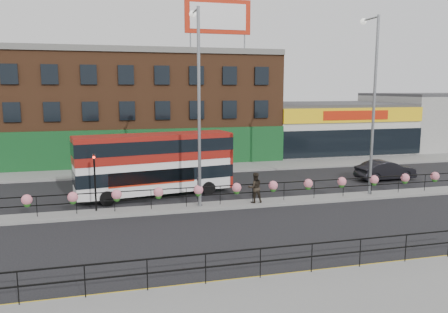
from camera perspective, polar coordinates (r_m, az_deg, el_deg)
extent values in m
plane|color=black|center=(26.03, 1.64, -6.44)|extent=(120.00, 120.00, 0.00)
cube|color=gray|center=(15.54, 14.49, -17.39)|extent=(60.00, 4.00, 0.15)
cube|color=gray|center=(37.41, -3.41, -1.60)|extent=(60.00, 4.00, 0.15)
cube|color=gray|center=(26.01, 1.64, -6.28)|extent=(60.00, 1.60, 0.15)
cube|color=gold|center=(17.42, 10.73, -14.52)|extent=(60.00, 0.10, 0.01)
cube|color=gold|center=(17.27, 10.99, -14.74)|extent=(60.00, 0.10, 0.01)
cube|color=brown|center=(44.27, -10.58, 6.31)|extent=(25.00, 12.00, 10.00)
cube|color=#3F3F42|center=(44.35, -10.78, 12.97)|extent=(25.00, 12.00, 0.30)
cube|color=#11491D|center=(38.51, -9.83, 1.03)|extent=(25.00, 0.25, 3.40)
cube|color=silver|center=(49.92, 13.11, 3.63)|extent=(15.00, 12.00, 5.00)
cube|color=#3F3F42|center=(49.76, 13.22, 6.67)|extent=(15.00, 12.00, 0.30)
cube|color=yellow|center=(44.50, 16.79, 5.19)|extent=(15.00, 0.25, 1.40)
cube|color=red|center=(44.40, 16.87, 5.18)|extent=(7.00, 0.10, 0.90)
cube|color=black|center=(44.74, 16.64, 1.74)|extent=(15.00, 0.25, 2.60)
cube|color=#9F9F9A|center=(58.15, 26.18, 4.16)|extent=(14.50, 12.00, 6.00)
cube|color=#3F3F42|center=(58.03, 26.39, 7.26)|extent=(14.50, 12.00, 0.30)
cube|color=red|center=(40.74, -0.81, 17.82)|extent=(6.00, 0.25, 3.00)
cube|color=white|center=(40.61, -0.76, 17.85)|extent=(5.10, 0.04, 2.25)
cylinder|color=gray|center=(39.95, -4.41, 14.79)|extent=(0.12, 0.12, 1.40)
cylinder|color=gray|center=(41.11, 2.70, 14.63)|extent=(0.12, 0.12, 1.40)
cube|color=black|center=(25.73, 1.66, -3.75)|extent=(30.00, 0.05, 0.05)
cube|color=black|center=(25.84, 1.65, -4.82)|extent=(30.00, 0.05, 0.05)
cylinder|color=black|center=(25.24, -23.27, -6.02)|extent=(0.04, 0.04, 1.10)
cylinder|color=black|center=(25.00, -18.72, -5.91)|extent=(0.04, 0.04, 1.10)
cylinder|color=black|center=(24.91, -14.11, -5.75)|extent=(0.04, 0.04, 1.10)
cylinder|color=black|center=(24.98, -9.50, -5.56)|extent=(0.04, 0.04, 1.10)
cylinder|color=black|center=(25.22, -4.95, -5.33)|extent=(0.04, 0.04, 1.10)
cylinder|color=black|center=(25.61, -0.51, -5.08)|extent=(0.04, 0.04, 1.10)
cylinder|color=black|center=(26.14, 3.77, -4.81)|extent=(0.04, 0.04, 1.10)
cylinder|color=black|center=(26.81, 7.85, -4.52)|extent=(0.04, 0.04, 1.10)
cylinder|color=black|center=(27.62, 11.70, -4.23)|extent=(0.04, 0.04, 1.10)
cylinder|color=black|center=(28.54, 15.32, -3.94)|extent=(0.04, 0.04, 1.10)
cylinder|color=black|center=(29.57, 18.71, -3.65)|extent=(0.04, 0.04, 1.10)
cylinder|color=black|center=(30.69, 21.85, -3.38)|extent=(0.04, 0.04, 1.10)
cylinder|color=black|center=(31.90, 24.76, -3.11)|extent=(0.04, 0.04, 1.10)
sphere|color=pink|center=(25.22, -24.36, -5.17)|extent=(0.56, 0.56, 0.56)
sphere|color=#23601A|center=(25.28, -24.32, -5.67)|extent=(0.36, 0.36, 0.36)
sphere|color=pink|center=(24.92, -19.15, -5.03)|extent=(0.56, 0.56, 0.56)
sphere|color=#23601A|center=(24.97, -19.12, -5.54)|extent=(0.36, 0.36, 0.36)
sphere|color=pink|center=(24.81, -13.85, -4.84)|extent=(0.56, 0.56, 0.56)
sphere|color=#23601A|center=(24.87, -13.83, -5.36)|extent=(0.36, 0.36, 0.36)
sphere|color=pink|center=(24.92, -8.56, -4.62)|extent=(0.56, 0.56, 0.56)
sphere|color=#23601A|center=(24.98, -8.55, -5.13)|extent=(0.36, 0.36, 0.36)
sphere|color=pink|center=(25.24, -3.37, -4.36)|extent=(0.56, 0.56, 0.56)
sphere|color=#23601A|center=(25.30, -3.36, -4.87)|extent=(0.36, 0.36, 0.36)
sphere|color=pink|center=(25.76, 1.65, -4.08)|extent=(0.56, 0.56, 0.56)
sphere|color=#23601A|center=(25.81, 1.65, -4.58)|extent=(0.36, 0.36, 0.36)
sphere|color=pink|center=(26.47, 6.44, -3.78)|extent=(0.56, 0.56, 0.56)
sphere|color=#23601A|center=(26.52, 6.43, -4.26)|extent=(0.36, 0.36, 0.36)
sphere|color=pink|center=(27.35, 10.94, -3.47)|extent=(0.56, 0.56, 0.56)
sphere|color=#23601A|center=(27.40, 10.93, -3.94)|extent=(0.36, 0.36, 0.36)
sphere|color=pink|center=(28.39, 15.14, -3.17)|extent=(0.56, 0.56, 0.56)
sphere|color=#23601A|center=(28.44, 15.12, -3.62)|extent=(0.36, 0.36, 0.36)
sphere|color=pink|center=(29.57, 19.01, -2.87)|extent=(0.56, 0.56, 0.56)
sphere|color=#23601A|center=(29.62, 18.99, -3.31)|extent=(0.36, 0.36, 0.36)
sphere|color=pink|center=(30.88, 22.58, -2.59)|extent=(0.56, 0.56, 0.56)
sphere|color=#23601A|center=(30.93, 22.55, -3.01)|extent=(0.36, 0.36, 0.36)
sphere|color=pink|center=(32.30, 25.84, -2.32)|extent=(0.56, 0.56, 0.56)
sphere|color=#23601A|center=(32.34, 25.81, -2.72)|extent=(0.36, 0.36, 0.36)
cube|color=black|center=(15.90, 4.80, -11.88)|extent=(20.00, 0.05, 0.05)
cube|color=black|center=(16.08, 4.78, -13.53)|extent=(20.00, 0.05, 0.05)
cylinder|color=black|center=(15.64, -25.31, -15.29)|extent=(0.04, 0.04, 1.10)
cylinder|color=black|center=(15.37, -17.71, -15.27)|extent=(0.04, 0.04, 1.10)
cylinder|color=black|center=(15.36, -9.99, -14.98)|extent=(0.04, 0.04, 1.10)
cylinder|color=black|center=(15.61, -2.41, -14.45)|extent=(0.04, 0.04, 1.10)
cylinder|color=black|center=(16.10, 4.77, -13.71)|extent=(0.04, 0.04, 1.10)
cylinder|color=black|center=(16.82, 11.39, -12.85)|extent=(0.04, 0.04, 1.10)
cylinder|color=black|center=(17.74, 17.35, -11.92)|extent=(0.04, 0.04, 1.10)
cylinder|color=black|center=(18.83, 22.64, -10.99)|extent=(0.04, 0.04, 1.10)
cube|color=white|center=(28.16, -9.03, -0.89)|extent=(10.10, 3.87, 3.59)
cube|color=maroon|center=(28.00, -9.08, 1.19)|extent=(10.17, 3.94, 1.61)
cube|color=black|center=(28.27, -9.00, -2.14)|extent=(10.19, 3.96, 0.81)
cube|color=black|center=(27.99, -9.08, 1.46)|extent=(10.21, 3.98, 0.81)
cube|color=maroon|center=(27.91, -9.12, 2.80)|extent=(10.10, 3.87, 0.11)
cube|color=maroon|center=(29.77, 0.08, -0.25)|extent=(0.58, 2.30, 3.59)
cube|color=red|center=(27.09, -9.28, -2.73)|extent=(5.31, 0.94, 0.90)
cylinder|color=black|center=(26.79, -15.01, -5.31)|extent=(0.93, 0.42, 0.90)
cylinder|color=black|center=(28.95, -15.72, -4.29)|extent=(0.93, 0.42, 0.90)
cylinder|color=black|center=(28.45, -2.05, -4.18)|extent=(0.93, 0.42, 0.90)
cylinder|color=black|center=(30.49, -3.62, -3.31)|extent=(0.93, 0.42, 0.90)
imported|color=black|center=(35.19, 20.34, -1.70)|extent=(2.03, 4.70, 1.50)
imported|color=#282830|center=(25.48, -3.20, -4.50)|extent=(0.74, 0.59, 1.67)
imported|color=black|center=(26.01, 4.06, -4.07)|extent=(0.89, 0.70, 1.81)
cylinder|color=gray|center=(24.56, -3.28, 6.15)|extent=(0.18, 0.18, 11.13)
cylinder|color=gray|center=(25.71, -3.77, 18.47)|extent=(0.11, 1.67, 0.11)
sphere|color=silver|center=(26.51, -4.12, 18.05)|extent=(0.40, 0.40, 0.40)
cylinder|color=gray|center=(29.02, 18.98, 6.13)|extent=(0.18, 0.18, 11.15)
cylinder|color=gray|center=(30.01, 18.62, 16.70)|extent=(0.11, 1.67, 0.11)
sphere|color=silver|center=(30.70, 17.74, 16.45)|extent=(0.40, 0.40, 0.40)
cylinder|color=black|center=(25.09, -16.49, -3.28)|extent=(0.10, 0.10, 3.20)
imported|color=black|center=(24.81, -16.65, 0.33)|extent=(0.15, 0.18, 0.90)
sphere|color=#FF190C|center=(24.71, -16.64, -0.12)|extent=(0.14, 0.14, 0.14)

